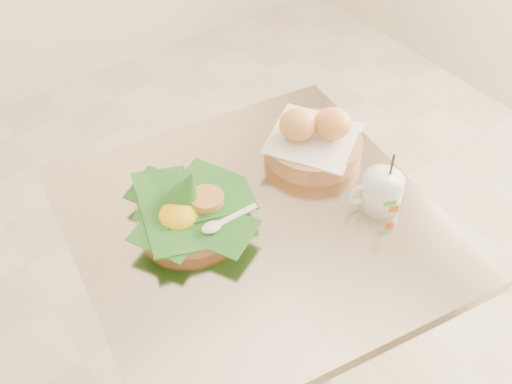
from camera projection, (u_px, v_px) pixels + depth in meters
cafe_table at (256, 289)px, 1.43m from camera, size 0.80×0.80×0.75m
rice_basket at (189, 208)px, 1.26m from camera, size 0.26×0.26×0.13m
bread_basket at (314, 139)px, 1.40m from camera, size 0.25×0.25×0.11m
coffee_mug at (381, 191)px, 1.29m from camera, size 0.11×0.09×0.14m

